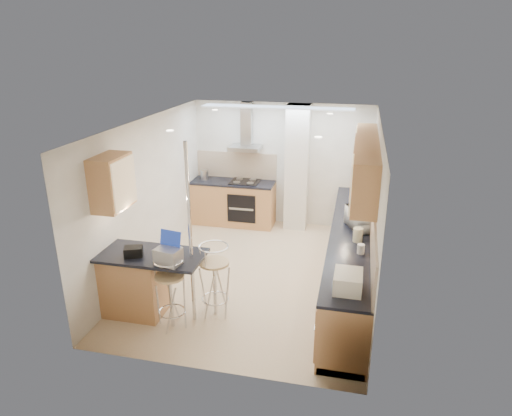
% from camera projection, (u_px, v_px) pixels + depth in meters
% --- Properties ---
extents(ground, '(4.80, 4.80, 0.00)m').
position_uv_depth(ground, '(255.00, 274.00, 7.54)').
color(ground, '#D7B38F').
rests_on(ground, ground).
extents(room_shell, '(3.64, 4.84, 2.51)m').
position_uv_depth(room_shell, '(280.00, 180.00, 7.28)').
color(room_shell, silver).
rests_on(room_shell, ground).
extents(right_counter, '(0.63, 4.40, 0.92)m').
position_uv_depth(right_counter, '(349.00, 258.00, 7.07)').
color(right_counter, tan).
rests_on(right_counter, ground).
extents(back_counter, '(1.70, 0.63, 0.92)m').
position_uv_depth(back_counter, '(233.00, 202.00, 9.50)').
color(back_counter, tan).
rests_on(back_counter, ground).
extents(peninsula, '(1.47, 0.72, 0.94)m').
position_uv_depth(peninsula, '(152.00, 284.00, 6.28)').
color(peninsula, tan).
rests_on(peninsula, ground).
extents(microwave, '(0.57, 0.67, 0.31)m').
position_uv_depth(microwave, '(363.00, 219.00, 6.96)').
color(microwave, silver).
rests_on(microwave, right_counter).
extents(laptop, '(0.35, 0.29, 0.22)m').
position_uv_depth(laptop, '(168.00, 256.00, 5.81)').
color(laptop, '#9FA2A7').
rests_on(laptop, peninsula).
extents(bag, '(0.29, 0.25, 0.13)m').
position_uv_depth(bag, '(133.00, 251.00, 6.04)').
color(bag, black).
rests_on(bag, peninsula).
extents(bar_stool_near, '(0.54, 0.54, 1.00)m').
position_uv_depth(bar_stool_near, '(171.00, 293.00, 6.01)').
color(bar_stool_near, '#DDB877').
rests_on(bar_stool_near, ground).
extents(bar_stool_end, '(0.61, 0.61, 1.06)m').
position_uv_depth(bar_stool_end, '(215.00, 280.00, 6.28)').
color(bar_stool_end, '#DDB877').
rests_on(bar_stool_end, ground).
extents(jar_a, '(0.13, 0.13, 0.17)m').
position_uv_depth(jar_a, '(356.00, 207.00, 7.64)').
color(jar_a, white).
rests_on(jar_a, right_counter).
extents(jar_b, '(0.12, 0.12, 0.15)m').
position_uv_depth(jar_b, '(352.00, 217.00, 7.24)').
color(jar_b, white).
rests_on(jar_b, right_counter).
extents(jar_c, '(0.16, 0.16, 0.20)m').
position_uv_depth(jar_c, '(358.00, 235.00, 6.52)').
color(jar_c, '#B1B08E').
rests_on(jar_c, right_counter).
extents(jar_d, '(0.11, 0.11, 0.13)m').
position_uv_depth(jar_d, '(361.00, 249.00, 6.16)').
color(jar_d, silver).
rests_on(jar_d, right_counter).
extents(bread_bin, '(0.32, 0.41, 0.21)m').
position_uv_depth(bread_bin, '(348.00, 281.00, 5.25)').
color(bread_bin, white).
rests_on(bread_bin, right_counter).
extents(kettle, '(0.16, 0.16, 0.20)m').
position_uv_depth(kettle, '(205.00, 175.00, 9.45)').
color(kettle, '#A9ABAD').
rests_on(kettle, back_counter).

